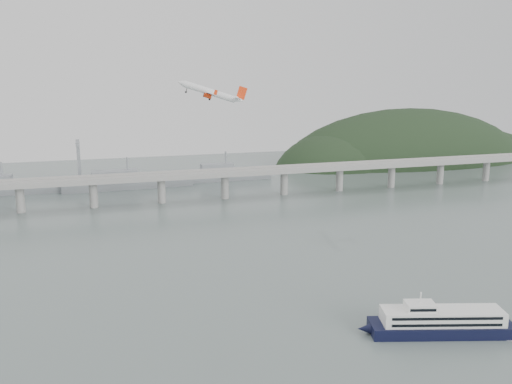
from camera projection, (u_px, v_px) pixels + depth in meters
name	position (u px, v px, depth m)	size (l,w,h in m)	color
ground	(294.00, 297.00, 238.02)	(900.00, 900.00, 0.00)	slate
bridge	(198.00, 178.00, 420.50)	(800.00, 22.00, 23.90)	gray
headland	(416.00, 176.00, 635.46)	(365.00, 155.00, 156.00)	black
ferry	(442.00, 322.00, 203.28)	(86.52, 33.94, 16.70)	black
airliner	(211.00, 93.00, 316.07)	(41.10, 37.78, 15.44)	white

